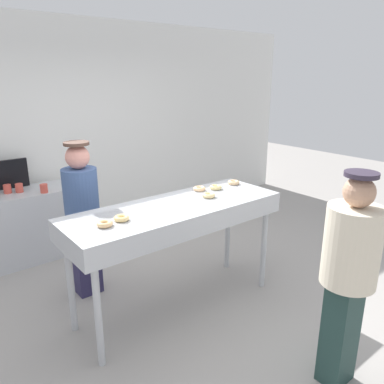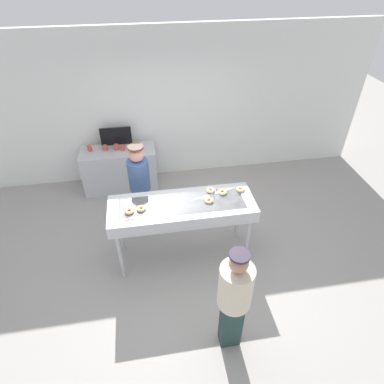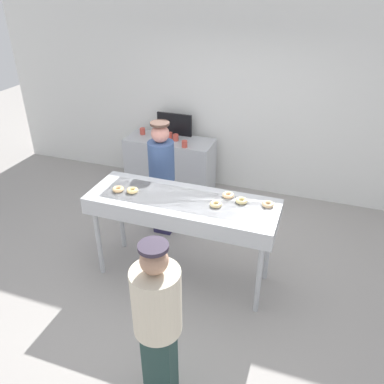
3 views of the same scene
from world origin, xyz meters
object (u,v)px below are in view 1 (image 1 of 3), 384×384
Objects in this scene: plain_donut_3 at (105,224)px; paper_cup_3 at (19,188)px; prep_counter at (15,228)px; menu_display at (2,175)px; worker_baker at (82,212)px; plain_donut_1 at (209,195)px; paper_cup_4 at (44,188)px; plain_donut_5 at (199,189)px; paper_cup_2 at (7,189)px; plain_donut_2 at (216,187)px; plain_donut_4 at (234,182)px; customer_waiting at (349,269)px; fryer_conveyor at (176,215)px; plain_donut_0 at (122,218)px.

paper_cup_3 is at bearing 93.20° from plain_donut_3.
prep_counter is 0.64m from menu_display.
worker_baker is 1.21m from paper_cup_3.
paper_cup_4 is (-0.99, 1.76, -0.16)m from plain_donut_1.
paper_cup_4 is at bearing -52.69° from menu_display.
plain_donut_5 reaches higher than paper_cup_2.
plain_donut_5 is at bearing 157.29° from plain_donut_2.
plain_donut_2 is at bearing -176.24° from plain_donut_4.
prep_counter is 13.71× the size of paper_cup_4.
plain_donut_1 is at bearing -56.05° from prep_counter.
customer_waiting is 3.70m from paper_cup_2.
fryer_conveyor is at bearing -169.74° from plain_donut_4.
customer_waiting is 1.14× the size of prep_counter.
paper_cup_3 is (0.11, -0.01, 0.48)m from prep_counter.
paper_cup_2 is at bearing -89.43° from worker_baker.
paper_cup_3 is 0.30m from paper_cup_4.
menu_display is (-0.22, 2.24, -0.04)m from plain_donut_3.
plain_donut_5 is at bearing -54.67° from menu_display.
menu_display reaches higher than prep_counter.
plain_donut_5 reaches higher than fryer_conveyor.
menu_display is at bearing 127.39° from plain_donut_2.
paper_cup_4 is at bearing 91.72° from plain_donut_0.
paper_cup_2 is at bearing 144.39° from paper_cup_4.
paper_cup_3 is 0.29m from menu_display.
plain_donut_1 is at bearing -107.64° from plain_donut_5.
plain_donut_5 reaches higher than paper_cup_4.
plain_donut_5 is at bearing -51.72° from paper_cup_2.
menu_display is (0.00, 0.23, 0.60)m from prep_counter.
prep_counter is (-0.38, 1.99, -0.64)m from plain_donut_0.
plain_donut_1 is 1.23× the size of paper_cup_2.
worker_baker is at bearing -72.36° from paper_cup_2.
fryer_conveyor is 2.20m from paper_cup_2.
plain_donut_2 reaches higher than paper_cup_3.
plain_donut_3 is 1.82m from paper_cup_4.
customer_waiting is 3.70m from prep_counter.
menu_display is (-1.39, 1.97, -0.04)m from plain_donut_5.
menu_display is (-1.56, 2.03, -0.04)m from plain_donut_2.
fryer_conveyor is 0.58m from plain_donut_0.
customer_waiting reaches higher than plain_donut_4.
prep_counter is at bearing -77.92° from paper_cup_2.
plain_donut_4 is 1.58m from worker_baker.
plain_donut_5 is (-0.16, 0.07, 0.00)m from plain_donut_2.
paper_cup_4 is (-1.07, 1.54, -0.16)m from plain_donut_5.
paper_cup_2 is at bearing 123.62° from plain_donut_1.
plain_donut_1 is 1.47m from customer_waiting.
fryer_conveyor is 16.49× the size of plain_donut_1.
plain_donut_0 reaches higher than paper_cup_2.
plain_donut_0 is 1.79m from paper_cup_4.
plain_donut_3 is 0.08× the size of worker_baker.
plain_donut_2 is 0.22× the size of menu_display.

